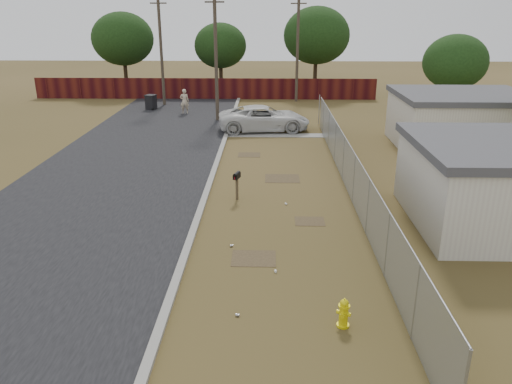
{
  "coord_description": "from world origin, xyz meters",
  "views": [
    {
      "loc": [
        -0.38,
        -19.1,
        7.41
      ],
      "look_at": [
        -0.81,
        -1.86,
        1.1
      ],
      "focal_mm": 35.0,
      "sensor_mm": 36.0,
      "label": 1
    }
  ],
  "objects_px": {
    "mailbox": "(237,178)",
    "trash_bin": "(151,102)",
    "pedestrian": "(185,101)",
    "fire_hydrant": "(344,313)",
    "pickup_truck": "(264,118)"
  },
  "relations": [
    {
      "from": "trash_bin",
      "to": "mailbox",
      "type": "bearing_deg",
      "value": -67.96
    },
    {
      "from": "pickup_truck",
      "to": "pedestrian",
      "type": "xyz_separation_m",
      "value": [
        -6.07,
        5.6,
        0.11
      ]
    },
    {
      "from": "mailbox",
      "to": "trash_bin",
      "type": "height_order",
      "value": "mailbox"
    },
    {
      "from": "fire_hydrant",
      "to": "pedestrian",
      "type": "distance_m",
      "value": 28.2
    },
    {
      "from": "pickup_truck",
      "to": "pedestrian",
      "type": "height_order",
      "value": "pedestrian"
    },
    {
      "from": "fire_hydrant",
      "to": "mailbox",
      "type": "bearing_deg",
      "value": 109.9
    },
    {
      "from": "mailbox",
      "to": "trash_bin",
      "type": "relative_size",
      "value": 1.03
    },
    {
      "from": "mailbox",
      "to": "pickup_truck",
      "type": "bearing_deg",
      "value": 85.47
    },
    {
      "from": "mailbox",
      "to": "pickup_truck",
      "type": "relative_size",
      "value": 0.2
    },
    {
      "from": "fire_hydrant",
      "to": "trash_bin",
      "type": "height_order",
      "value": "trash_bin"
    },
    {
      "from": "mailbox",
      "to": "pedestrian",
      "type": "xyz_separation_m",
      "value": [
        -5.07,
        18.2,
        -0.02
      ]
    },
    {
      "from": "fire_hydrant",
      "to": "pedestrian",
      "type": "xyz_separation_m",
      "value": [
        -8.24,
        26.96,
        0.55
      ]
    },
    {
      "from": "fire_hydrant",
      "to": "mailbox",
      "type": "distance_m",
      "value": 9.33
    },
    {
      "from": "mailbox",
      "to": "pedestrian",
      "type": "height_order",
      "value": "pedestrian"
    },
    {
      "from": "fire_hydrant",
      "to": "trash_bin",
      "type": "xyz_separation_m",
      "value": [
        -11.16,
        28.48,
        0.22
      ]
    }
  ]
}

